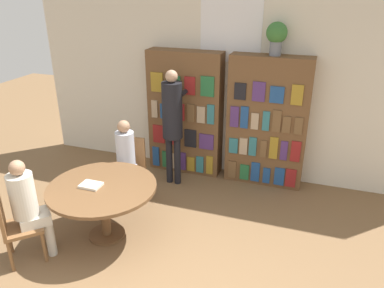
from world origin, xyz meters
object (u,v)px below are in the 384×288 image
Objects in this scene: flower_vase at (277,35)px; seated_reader_left at (125,158)px; chair_left_side at (130,165)px; librarian_standing at (173,117)px; chair_near_camera at (14,223)px; bookshelf_left at (185,113)px; seated_reader_right at (29,204)px; reading_table at (103,194)px; bookshelf_right at (267,123)px.

flower_vase is 2.64m from seated_reader_left.
librarian_standing is at bearing -137.46° from chair_left_side.
bookshelf_left is at bearing 114.87° from chair_near_camera.
seated_reader_left is at bearing -109.24° from bookshelf_left.
seated_reader_right is at bearing -130.20° from flower_vase.
chair_near_camera is 2.49m from librarian_standing.
chair_near_camera is at bearing -90.00° from seated_reader_right.
chair_near_camera is (-0.69, -0.69, -0.11)m from reading_table.
flower_vase is 3.73m from seated_reader_right.
librarian_standing is at bearing -91.82° from bookshelf_left.
chair_left_side is at bearing -113.50° from bookshelf_left.
bookshelf_left reaches higher than reading_table.
bookshelf_right reaches higher than seated_reader_left.
seated_reader_left is at bearing 114.01° from chair_near_camera.
bookshelf_left reaches higher than seated_reader_left.
seated_reader_left reaches higher than chair_left_side.
flower_vase is (0.03, 0.00, 1.25)m from bookshelf_right.
librarian_standing reaches higher than chair_left_side.
bookshelf_right reaches higher than reading_table.
reading_table is 1.05× the size of seated_reader_left.
flower_vase reaches higher than reading_table.
chair_near_camera is at bearing -114.04° from librarian_standing.
chair_near_camera and chair_left_side have the same top height.
seated_reader_left is at bearing 98.85° from reading_table.
flower_vase reaches higher than seated_reader_right.
chair_left_side reaches higher than reading_table.
bookshelf_right is 4.38× the size of flower_vase.
librarian_standing is at bearing 79.09° from reading_table.
seated_reader_right is (-2.19, -2.59, -1.54)m from flower_vase.
chair_near_camera is 1.59m from seated_reader_left.
seated_reader_left is at bearing -119.48° from librarian_standing.
seated_reader_right is at bearing 65.95° from chair_left_side.
seated_reader_right is 2.29m from librarian_standing.
seated_reader_left is at bearing 116.96° from seated_reader_right.
reading_table is 0.98m from chair_left_side.
reading_table is at bearing 90.00° from chair_near_camera.
bookshelf_right reaches higher than seated_reader_right.
librarian_standing is (0.42, 0.74, 0.40)m from seated_reader_left.
reading_table is at bearing 90.00° from seated_reader_left.
bookshelf_right is 1.62× the size of seated_reader_right.
seated_reader_right reaches higher than chair_left_side.
bookshelf_left reaches higher than librarian_standing.
flower_vase is 0.37× the size of seated_reader_right.
chair_near_camera is 1.00× the size of chair_left_side.
bookshelf_left is 1.00× the size of bookshelf_right.
chair_left_side is 0.72× the size of seated_reader_right.
bookshelf_right is 2.14m from seated_reader_left.
chair_left_side is (-0.15, 0.97, -0.11)m from reading_table.
chair_left_side is 1.60m from seated_reader_right.
flower_vase is 0.35× the size of reading_table.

